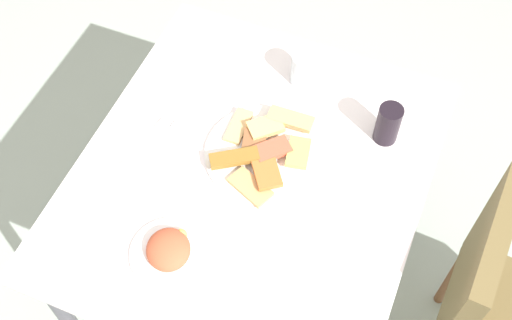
{
  "coord_description": "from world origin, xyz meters",
  "views": [
    {
      "loc": [
        0.85,
        0.37,
        2.21
      ],
      "look_at": [
        -0.03,
        0.0,
        0.77
      ],
      "focal_mm": 45.84,
      "sensor_mm": 36.0,
      "label": 1
    }
  ],
  "objects_px": {
    "dining_table": "(251,190)",
    "salad_plate_greens": "(169,251)",
    "soda_can": "(388,124)",
    "fork": "(145,142)",
    "spoon": "(156,146)",
    "drinking_glass": "(304,69)",
    "paper_napkin": "(151,145)",
    "dining_chair": "(497,308)",
    "pide_platter": "(264,152)"
  },
  "relations": [
    {
      "from": "salad_plate_greens",
      "to": "spoon",
      "type": "xyz_separation_m",
      "value": [
        -0.27,
        -0.18,
        -0.01
      ]
    },
    {
      "from": "salad_plate_greens",
      "to": "drinking_glass",
      "type": "bearing_deg",
      "value": 170.2
    },
    {
      "from": "soda_can",
      "to": "drinking_glass",
      "type": "bearing_deg",
      "value": -110.8
    },
    {
      "from": "drinking_glass",
      "to": "spoon",
      "type": "bearing_deg",
      "value": -37.41
    },
    {
      "from": "soda_can",
      "to": "fork",
      "type": "distance_m",
      "value": 0.66
    },
    {
      "from": "fork",
      "to": "spoon",
      "type": "bearing_deg",
      "value": 100.87
    },
    {
      "from": "salad_plate_greens",
      "to": "drinking_glass",
      "type": "distance_m",
      "value": 0.66
    },
    {
      "from": "salad_plate_greens",
      "to": "spoon",
      "type": "bearing_deg",
      "value": -147.02
    },
    {
      "from": "dining_table",
      "to": "dining_chair",
      "type": "xyz_separation_m",
      "value": [
        0.0,
        0.73,
        -0.16
      ]
    },
    {
      "from": "pide_platter",
      "to": "drinking_glass",
      "type": "height_order",
      "value": "drinking_glass"
    },
    {
      "from": "soda_can",
      "to": "spoon",
      "type": "xyz_separation_m",
      "value": [
        0.27,
        -0.57,
        -0.06
      ]
    },
    {
      "from": "pide_platter",
      "to": "salad_plate_greens",
      "type": "height_order",
      "value": "salad_plate_greens"
    },
    {
      "from": "fork",
      "to": "spoon",
      "type": "height_order",
      "value": "same"
    },
    {
      "from": "dining_table",
      "to": "fork",
      "type": "xyz_separation_m",
      "value": [
        0.02,
        -0.31,
        0.09
      ]
    },
    {
      "from": "dining_chair",
      "to": "dining_table",
      "type": "bearing_deg",
      "value": -90.13
    },
    {
      "from": "drinking_glass",
      "to": "spoon",
      "type": "distance_m",
      "value": 0.48
    },
    {
      "from": "soda_can",
      "to": "drinking_glass",
      "type": "relative_size",
      "value": 1.17
    },
    {
      "from": "soda_can",
      "to": "paper_napkin",
      "type": "xyz_separation_m",
      "value": [
        0.27,
        -0.58,
        -0.06
      ]
    },
    {
      "from": "pide_platter",
      "to": "spoon",
      "type": "relative_size",
      "value": 1.71
    },
    {
      "from": "pide_platter",
      "to": "paper_napkin",
      "type": "distance_m",
      "value": 0.31
    },
    {
      "from": "dining_chair",
      "to": "pide_platter",
      "type": "distance_m",
      "value": 0.77
    },
    {
      "from": "salad_plate_greens",
      "to": "paper_napkin",
      "type": "bearing_deg",
      "value": -144.43
    },
    {
      "from": "soda_can",
      "to": "fork",
      "type": "height_order",
      "value": "soda_can"
    },
    {
      "from": "pide_platter",
      "to": "spoon",
      "type": "height_order",
      "value": "pide_platter"
    },
    {
      "from": "dining_chair",
      "to": "pide_platter",
      "type": "xyz_separation_m",
      "value": [
        -0.07,
        -0.72,
        0.26
      ]
    },
    {
      "from": "drinking_glass",
      "to": "spoon",
      "type": "relative_size",
      "value": 0.54
    },
    {
      "from": "dining_table",
      "to": "drinking_glass",
      "type": "xyz_separation_m",
      "value": [
        -0.36,
        0.02,
        0.14
      ]
    },
    {
      "from": "paper_napkin",
      "to": "fork",
      "type": "height_order",
      "value": "fork"
    },
    {
      "from": "salad_plate_greens",
      "to": "paper_napkin",
      "type": "xyz_separation_m",
      "value": [
        -0.27,
        -0.19,
        -0.02
      ]
    },
    {
      "from": "dining_table",
      "to": "soda_can",
      "type": "bearing_deg",
      "value": 130.38
    },
    {
      "from": "dining_table",
      "to": "spoon",
      "type": "relative_size",
      "value": 5.29
    },
    {
      "from": "pide_platter",
      "to": "dining_table",
      "type": "bearing_deg",
      "value": -8.76
    },
    {
      "from": "dining_chair",
      "to": "soda_can",
      "type": "height_order",
      "value": "dining_chair"
    },
    {
      "from": "pide_platter",
      "to": "dining_chair",
      "type": "bearing_deg",
      "value": 84.37
    },
    {
      "from": "dining_chair",
      "to": "salad_plate_greens",
      "type": "relative_size",
      "value": 4.5
    },
    {
      "from": "dining_chair",
      "to": "pide_platter",
      "type": "bearing_deg",
      "value": -95.63
    },
    {
      "from": "fork",
      "to": "spoon",
      "type": "relative_size",
      "value": 0.96
    },
    {
      "from": "spoon",
      "to": "paper_napkin",
      "type": "bearing_deg",
      "value": -78.34
    },
    {
      "from": "soda_can",
      "to": "fork",
      "type": "relative_size",
      "value": 0.66
    },
    {
      "from": "dining_table",
      "to": "salad_plate_greens",
      "type": "relative_size",
      "value": 5.22
    },
    {
      "from": "salad_plate_greens",
      "to": "spoon",
      "type": "relative_size",
      "value": 1.01
    },
    {
      "from": "fork",
      "to": "dining_chair",
      "type": "bearing_deg",
      "value": 101.86
    },
    {
      "from": "drinking_glass",
      "to": "paper_napkin",
      "type": "xyz_separation_m",
      "value": [
        0.38,
        -0.31,
        -0.05
      ]
    },
    {
      "from": "dining_chair",
      "to": "paper_napkin",
      "type": "height_order",
      "value": "dining_chair"
    },
    {
      "from": "dining_chair",
      "to": "drinking_glass",
      "type": "xyz_separation_m",
      "value": [
        -0.36,
        -0.71,
        0.3
      ]
    },
    {
      "from": "drinking_glass",
      "to": "paper_napkin",
      "type": "distance_m",
      "value": 0.49
    },
    {
      "from": "salad_plate_greens",
      "to": "pide_platter",
      "type": "bearing_deg",
      "value": 163.79
    },
    {
      "from": "soda_can",
      "to": "dining_chair",
      "type": "bearing_deg",
      "value": 59.88
    },
    {
      "from": "pide_platter",
      "to": "fork",
      "type": "xyz_separation_m",
      "value": [
        0.09,
        -0.32,
        -0.01
      ]
    },
    {
      "from": "pide_platter",
      "to": "drinking_glass",
      "type": "bearing_deg",
      "value": 178.6
    }
  ]
}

